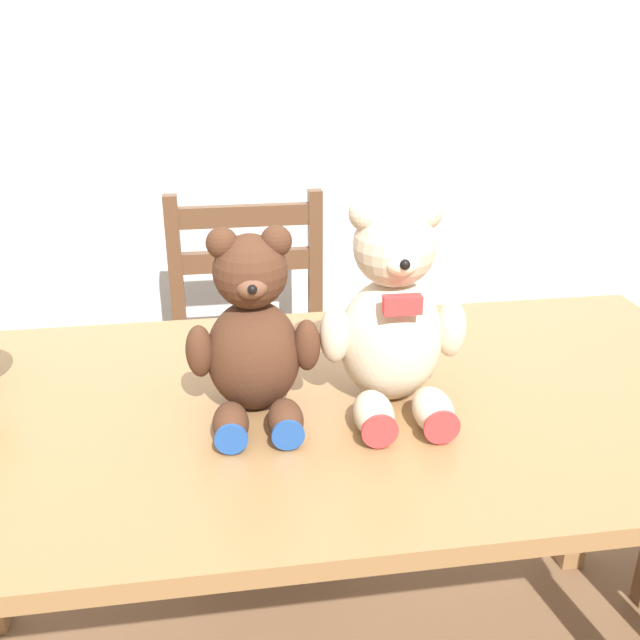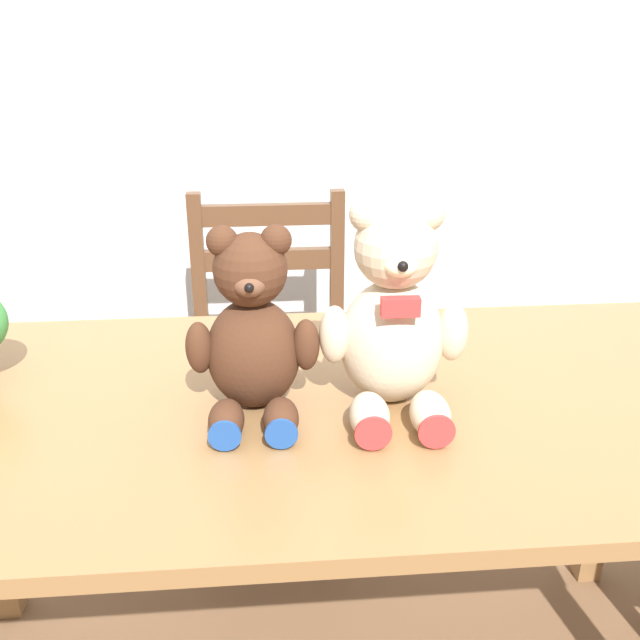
# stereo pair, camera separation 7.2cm
# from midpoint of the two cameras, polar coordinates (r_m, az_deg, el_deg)

# --- Properties ---
(wall_back) EXTENTS (8.00, 0.04, 2.60)m
(wall_back) POSITION_cam_midpoint_polar(r_m,az_deg,el_deg) (2.37, -6.23, 21.72)
(wall_back) COLOR silver
(wall_back) RESTS_ON ground_plane
(dining_table) EXTENTS (1.56, 0.78, 0.75)m
(dining_table) POSITION_cam_midpoint_polar(r_m,az_deg,el_deg) (1.27, -1.84, -10.26)
(dining_table) COLOR olive
(dining_table) RESTS_ON ground_plane
(wooden_chair_behind) EXTENTS (0.45, 0.45, 0.90)m
(wooden_chair_behind) POSITION_cam_midpoint_polar(r_m,az_deg,el_deg) (2.05, -6.42, -3.05)
(wooden_chair_behind) COLOR brown
(wooden_chair_behind) RESTS_ON ground_plane
(teddy_bear_left) EXTENTS (0.22, 0.21, 0.31)m
(teddy_bear_left) POSITION_cam_midpoint_polar(r_m,az_deg,el_deg) (1.14, -7.17, -1.31)
(teddy_bear_left) COLOR #472819
(teddy_bear_left) RESTS_ON dining_table
(teddy_bear_right) EXTENTS (0.24, 0.24, 0.35)m
(teddy_bear_right) POSITION_cam_midpoint_polar(r_m,az_deg,el_deg) (1.16, 4.12, 0.14)
(teddy_bear_right) COLOR beige
(teddy_bear_right) RESTS_ON dining_table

